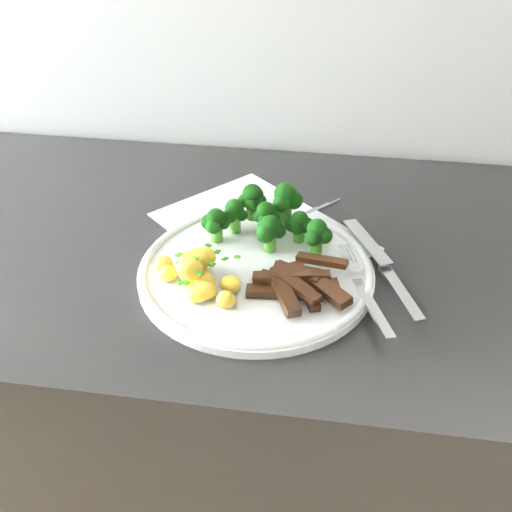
{
  "coord_description": "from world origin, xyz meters",
  "views": [
    {
      "loc": [
        0.0,
        1.03,
        1.31
      ],
      "look_at": [
        -0.09,
        1.62,
        0.89
      ],
      "focal_mm": 42.12,
      "sensor_mm": 36.0,
      "label": 1
    }
  ],
  "objects_px": {
    "counter": "(324,457)",
    "beef_strips": "(301,283)",
    "plate": "(256,270)",
    "knife": "(390,278)",
    "recipe_paper": "(261,231)",
    "broccoli": "(268,216)",
    "potatoes": "(197,273)",
    "fork": "(366,293)"
  },
  "relations": [
    {
      "from": "counter",
      "to": "beef_strips",
      "type": "bearing_deg",
      "value": -117.58
    },
    {
      "from": "counter",
      "to": "plate",
      "type": "bearing_deg",
      "value": -149.54
    },
    {
      "from": "plate",
      "to": "knife",
      "type": "distance_m",
      "value": 0.16
    },
    {
      "from": "recipe_paper",
      "to": "counter",
      "type": "bearing_deg",
      "value": -16.64
    },
    {
      "from": "counter",
      "to": "knife",
      "type": "height_order",
      "value": "knife"
    },
    {
      "from": "counter",
      "to": "broccoli",
      "type": "xyz_separation_m",
      "value": [
        -0.1,
        0.01,
        0.47
      ]
    },
    {
      "from": "recipe_paper",
      "to": "potatoes",
      "type": "relative_size",
      "value": 3.01
    },
    {
      "from": "counter",
      "to": "fork",
      "type": "bearing_deg",
      "value": -76.84
    },
    {
      "from": "fork",
      "to": "knife",
      "type": "xyz_separation_m",
      "value": [
        0.03,
        0.05,
        -0.01
      ]
    },
    {
      "from": "recipe_paper",
      "to": "fork",
      "type": "distance_m",
      "value": 0.2
    },
    {
      "from": "beef_strips",
      "to": "fork",
      "type": "bearing_deg",
      "value": -2.68
    },
    {
      "from": "knife",
      "to": "plate",
      "type": "bearing_deg",
      "value": -177.0
    },
    {
      "from": "recipe_paper",
      "to": "plate",
      "type": "relative_size",
      "value": 1.15
    },
    {
      "from": "counter",
      "to": "recipe_paper",
      "type": "bearing_deg",
      "value": 163.36
    },
    {
      "from": "beef_strips",
      "to": "plate",
      "type": "bearing_deg",
      "value": 150.0
    },
    {
      "from": "broccoli",
      "to": "beef_strips",
      "type": "bearing_deg",
      "value": -63.07
    },
    {
      "from": "broccoli",
      "to": "recipe_paper",
      "type": "bearing_deg",
      "value": 115.41
    },
    {
      "from": "knife",
      "to": "fork",
      "type": "bearing_deg",
      "value": -123.8
    },
    {
      "from": "plate",
      "to": "fork",
      "type": "distance_m",
      "value": 0.14
    },
    {
      "from": "counter",
      "to": "beef_strips",
      "type": "height_order",
      "value": "beef_strips"
    },
    {
      "from": "recipe_paper",
      "to": "beef_strips",
      "type": "bearing_deg",
      "value": -63.39
    },
    {
      "from": "plate",
      "to": "potatoes",
      "type": "height_order",
      "value": "potatoes"
    },
    {
      "from": "broccoli",
      "to": "fork",
      "type": "distance_m",
      "value": 0.17
    },
    {
      "from": "broccoli",
      "to": "potatoes",
      "type": "height_order",
      "value": "broccoli"
    },
    {
      "from": "potatoes",
      "to": "knife",
      "type": "bearing_deg",
      "value": 12.51
    },
    {
      "from": "potatoes",
      "to": "beef_strips",
      "type": "height_order",
      "value": "potatoes"
    },
    {
      "from": "potatoes",
      "to": "beef_strips",
      "type": "relative_size",
      "value": 0.9
    },
    {
      "from": "beef_strips",
      "to": "knife",
      "type": "bearing_deg",
      "value": 21.8
    },
    {
      "from": "beef_strips",
      "to": "counter",
      "type": "bearing_deg",
      "value": 62.42
    },
    {
      "from": "counter",
      "to": "plate",
      "type": "relative_size",
      "value": 7.84
    },
    {
      "from": "potatoes",
      "to": "knife",
      "type": "height_order",
      "value": "potatoes"
    },
    {
      "from": "plate",
      "to": "beef_strips",
      "type": "relative_size",
      "value": 2.36
    },
    {
      "from": "plate",
      "to": "broccoli",
      "type": "height_order",
      "value": "broccoli"
    },
    {
      "from": "beef_strips",
      "to": "knife",
      "type": "relative_size",
      "value": 0.62
    },
    {
      "from": "potatoes",
      "to": "fork",
      "type": "relative_size",
      "value": 0.65
    },
    {
      "from": "recipe_paper",
      "to": "broccoli",
      "type": "bearing_deg",
      "value": -64.59
    },
    {
      "from": "potatoes",
      "to": "knife",
      "type": "distance_m",
      "value": 0.23
    },
    {
      "from": "recipe_paper",
      "to": "fork",
      "type": "height_order",
      "value": "fork"
    },
    {
      "from": "fork",
      "to": "potatoes",
      "type": "bearing_deg",
      "value": -178.61
    },
    {
      "from": "recipe_paper",
      "to": "broccoli",
      "type": "height_order",
      "value": "broccoli"
    },
    {
      "from": "counter",
      "to": "fork",
      "type": "relative_size",
      "value": 13.25
    },
    {
      "from": "plate",
      "to": "potatoes",
      "type": "distance_m",
      "value": 0.08
    }
  ]
}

